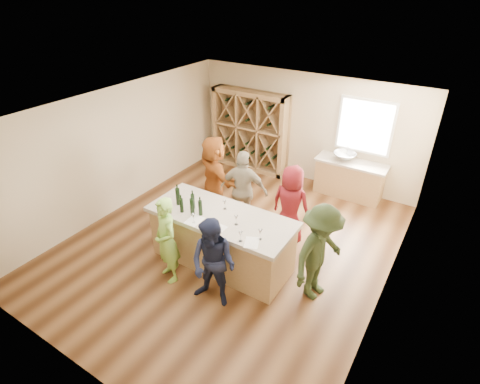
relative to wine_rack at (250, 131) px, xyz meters
The scene contains 35 objects.
floor 3.78m from the wine_rack, 65.36° to the right, with size 6.00×7.00×0.10m, color brown.
ceiling 4.00m from the wine_rack, 65.36° to the right, with size 6.00×7.00×0.10m, color white.
wall_back 1.56m from the wine_rack, 10.57° to the left, with size 6.00×0.10×2.80m, color beige.
wall_front 6.99m from the wine_rack, 77.60° to the right, with size 6.00×0.10×2.80m, color beige.
wall_left 3.63m from the wine_rack, 115.36° to the right, with size 0.10×7.00×2.80m, color beige.
wall_right 5.61m from the wine_rack, 35.70° to the right, with size 0.10×7.00×2.80m, color beige.
window_frame 3.08m from the wine_rack, ahead, with size 1.30×0.06×1.30m, color white.
window_pane 3.07m from the wine_rack, ahead, with size 1.18×0.01×1.18m, color white.
wine_rack is the anchor object (origin of this frame).
back_counter_base 2.98m from the wine_rack, ahead, with size 1.60×0.58×0.86m, color #9B784A.
back_counter_top 2.91m from the wine_rack, ahead, with size 1.70×0.62×0.06m, color #B3A593.
sink 2.70m from the wine_rack, ahead, with size 0.54×0.54×0.19m, color silver.
faucet 2.70m from the wine_rack, ahead, with size 0.02×0.02×0.30m, color silver.
tasting_counter_base 4.24m from the wine_rack, 66.40° to the right, with size 2.60×1.00×1.00m, color #9B784A.
tasting_counter_top 4.19m from the wine_rack, 66.40° to the right, with size 2.72×1.12×0.08m, color #B3A593.
wine_bottle_a 4.05m from the wine_rack, 78.56° to the right, with size 0.08×0.08×0.34m, color black.
wine_bottle_b 4.26m from the wine_rack, 76.06° to the right, with size 0.07×0.07×0.27m, color black.
wine_bottle_c 4.08m from the wine_rack, 74.10° to the right, with size 0.07×0.07×0.29m, color black.
wine_bottle_d 4.28m from the wine_rack, 73.14° to the right, with size 0.08×0.08×0.32m, color black.
wine_bottle_e 4.26m from the wine_rack, 71.20° to the right, with size 0.07×0.07×0.29m, color black.
wine_glass_a 4.53m from the wine_rack, 71.69° to the right, with size 0.06×0.06×0.17m, color white.
wine_glass_b 4.71m from the wine_rack, 66.09° to the right, with size 0.06×0.06×0.16m, color white.
wine_glass_c 4.92m from the wine_rack, 61.01° to the right, with size 0.07×0.07×0.19m, color white.
wine_glass_d 4.46m from the wine_rack, 62.30° to the right, with size 0.07×0.07×0.17m, color white.
wine_glass_e 4.87m from the wine_rack, 57.32° to the right, with size 0.07×0.07×0.19m, color white.
tasting_menu_a 4.46m from the wine_rack, 71.86° to the right, with size 0.25×0.33×0.00m, color white.
tasting_menu_b 4.64m from the wine_rack, 66.06° to the right, with size 0.23×0.31×0.00m, color white.
tasting_menu_c 4.96m from the wine_rack, 58.92° to the right, with size 0.22×0.31×0.00m, color white.
person_near_left 4.83m from the wine_rack, 76.63° to the right, with size 0.60×0.44×1.64m, color #8CC64C.
person_near_right 5.21m from the wine_rack, 65.66° to the right, with size 0.79×0.43×1.62m, color #191E38.
person_server 5.09m from the wine_rack, 46.34° to the right, with size 1.15×0.53×1.78m, color #263319.
person_far_mid 2.94m from the wine_rack, 61.84° to the right, with size 1.04×0.53×1.77m, color gray.
person_far_right 3.52m from the wine_rack, 45.81° to the right, with size 0.82×0.54×1.69m, color #590F14.
person_far_left 2.47m from the wine_rack, 77.90° to the right, with size 1.71×0.62×1.85m, color #994C19.
wine_glass_f 3.99m from the wine_rack, 65.90° to the right, with size 0.07×0.07×0.18m, color white.
Camera 1 is at (3.44, -5.13, 4.79)m, focal length 28.00 mm.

